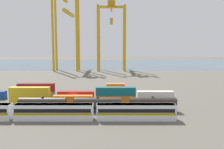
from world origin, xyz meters
TOP-DOWN VIEW (x-y plane):
  - ground_plane at (0.00, 40.00)m, footprint 420.00×420.00m
  - harbour_water at (0.00, 141.76)m, footprint 400.00×110.00m
  - passenger_train at (-1.54, -21.84)m, footprint 59.07×3.14m
  - freight_tank_row at (8.73, -14.53)m, footprint 42.53×2.83m
  - shipping_container_2 at (-12.51, -5.35)m, footprint 12.10×2.44m
  - shipping_container_3 at (-12.51, -5.35)m, footprint 12.10×2.44m
  - shipping_container_4 at (0.62, -5.35)m, footprint 12.10×2.44m
  - shipping_container_5 at (13.75, -5.35)m, footprint 12.10×2.44m
  - shipping_container_6 at (13.75, -5.35)m, footprint 12.10×2.44m
  - shipping_container_8 at (-12.63, 1.60)m, footprint 12.10×2.44m
  - shipping_container_9 at (-12.63, 1.60)m, footprint 12.10×2.44m
  - shipping_container_10 at (0.60, 1.60)m, footprint 12.10×2.44m
  - shipping_container_11 at (13.83, 1.60)m, footprint 6.04×2.44m
  - shipping_container_12 at (13.83, 1.60)m, footprint 6.04×2.44m
  - shipping_container_13 at (27.06, 1.60)m, footprint 12.10×2.44m
  - gantry_crane_west at (-17.64, 92.64)m, footprint 16.93×40.64m
  - gantry_crane_central at (12.26, 91.97)m, footprint 18.66×36.11m

SIDE VIEW (x-z plane):
  - ground_plane at x=0.00m, z-range 0.00..0.00m
  - harbour_water at x=0.00m, z-range 0.00..0.01m
  - shipping_container_2 at x=-12.51m, z-range 0.00..2.60m
  - shipping_container_4 at x=0.62m, z-range 0.00..2.60m
  - shipping_container_5 at x=13.75m, z-range 0.00..2.60m
  - shipping_container_8 at x=-12.63m, z-range 0.00..2.60m
  - shipping_container_10 at x=0.60m, z-range 0.00..2.60m
  - shipping_container_11 at x=13.83m, z-range 0.00..2.60m
  - shipping_container_13 at x=27.06m, z-range 0.00..2.60m
  - freight_tank_row at x=8.73m, z-range -0.13..4.16m
  - passenger_train at x=-1.54m, z-range 0.19..4.09m
  - shipping_container_3 at x=-12.51m, z-range 2.60..5.20m
  - shipping_container_6 at x=13.75m, z-range 2.60..5.20m
  - shipping_container_9 at x=-12.63m, z-range 2.60..5.20m
  - shipping_container_12 at x=13.83m, z-range 2.60..5.20m
  - gantry_crane_central at x=12.26m, z-range 5.03..50.52m
  - gantry_crane_west at x=-17.64m, z-range 5.77..56.79m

